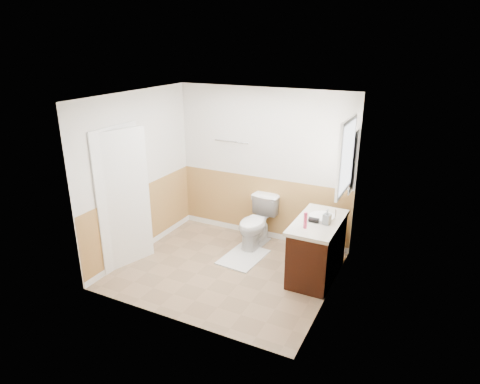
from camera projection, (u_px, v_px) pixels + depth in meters
The scene contains 32 objects.
floor at pixel (226, 270), 6.13m from camera, with size 3.00×3.00×0.00m, color #8C7051.
ceiling at pixel (224, 97), 5.27m from camera, with size 3.00×3.00×0.00m, color white.
wall_back at pixel (263, 165), 6.79m from camera, with size 3.00×3.00×0.00m, color silver.
wall_front at pixel (170, 225), 4.61m from camera, with size 3.00×3.00×0.00m, color silver.
wall_left at pixel (138, 175), 6.32m from camera, with size 3.00×3.00×0.00m, color silver.
wall_right at pixel (334, 208), 5.08m from camera, with size 3.00×3.00×0.00m, color silver.
wainscot_back at pixel (262, 208), 7.04m from camera, with size 3.00×3.00×0.00m, color #B28347.
wainscot_front at pixel (174, 283), 4.87m from camera, with size 3.00×3.00×0.00m, color #B28347.
wainscot_left at pixel (143, 220), 6.58m from camera, with size 2.60×2.60×0.00m, color #B28347.
wainscot_right at pixel (328, 262), 5.34m from camera, with size 2.60×2.60×0.00m, color #B28347.
toilet at pixel (256, 223), 6.73m from camera, with size 0.45×0.79×0.80m, color white.
bath_mat at pixel (243, 257), 6.46m from camera, with size 0.55×0.80×0.02m, color silver.
vanity_cabinet at pixel (317, 250), 5.86m from camera, with size 0.55×1.10×0.80m, color black.
vanity_knob_left at pixel (295, 239), 5.85m from camera, with size 0.03×0.03×0.03m, color silver.
vanity_knob_right at pixel (299, 233), 6.01m from camera, with size 0.03×0.03×0.03m, color silver.
countertop at pixel (318, 222), 5.71m from camera, with size 0.60×1.15×0.05m, color beige.
sink_basin at pixel (322, 216), 5.82m from camera, with size 0.36×0.36×0.02m, color white.
faucet at pixel (335, 214), 5.73m from camera, with size 0.02×0.02×0.14m, color silver.
lotion_bottle at pixel (305, 220), 5.45m from camera, with size 0.05×0.05×0.22m, color #C63359.
soap_dispenser at pixel (327, 217), 5.57m from camera, with size 0.09×0.10×0.21m, color gray.
hair_dryer_body at pixel (314, 220), 5.64m from camera, with size 0.07×0.07×0.14m, color black.
hair_dryer_handle at pixel (312, 221), 5.67m from camera, with size 0.03×0.03×0.07m, color black.
mirror_panel at pixel (354, 162), 5.91m from camera, with size 0.02×0.35×0.90m, color silver.
window_frame at pixel (346, 157), 5.41m from camera, with size 0.04×0.80×1.00m, color white.
window_glass at pixel (347, 157), 5.40m from camera, with size 0.01×0.70×0.90m, color white.
door at pixel (125, 200), 5.98m from camera, with size 0.05×0.80×2.04m, color white.
door_frame at pixel (121, 198), 6.01m from camera, with size 0.02×0.92×2.10m, color white.
door_knob at pixel (143, 197), 6.26m from camera, with size 0.06×0.06×0.06m, color silver.
towel_bar at pixel (232, 142), 6.86m from camera, with size 0.02×0.02×0.62m, color silver.
tp_holder_bar at pixel (255, 197), 6.96m from camera, with size 0.02×0.02×0.14m, color silver.
tp_roll at pixel (255, 197), 6.96m from camera, with size 0.11×0.11×0.10m, color white.
tp_sheet at pixel (255, 204), 7.00m from camera, with size 0.10×0.01×0.16m, color white.
Camera 1 is at (2.56, -4.72, 3.18)m, focal length 31.25 mm.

